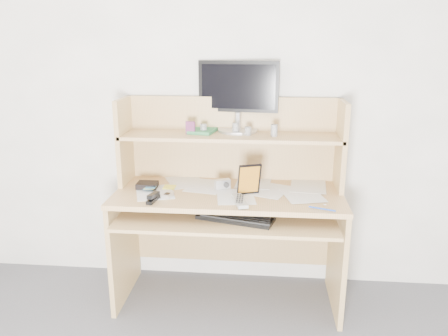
# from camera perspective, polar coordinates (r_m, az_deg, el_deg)

# --- Properties ---
(back_wall) EXTENTS (3.60, 0.04, 2.50)m
(back_wall) POSITION_cam_1_polar(r_m,az_deg,el_deg) (2.89, 1.13, 8.37)
(back_wall) COLOR white
(back_wall) RESTS_ON floor
(desk) EXTENTS (1.40, 0.70, 1.30)m
(desk) POSITION_cam_1_polar(r_m,az_deg,el_deg) (2.79, 0.71, -3.69)
(desk) COLOR tan
(desk) RESTS_ON floor
(paper_clutter) EXTENTS (1.32, 0.54, 0.01)m
(paper_clutter) POSITION_cam_1_polar(r_m,az_deg,el_deg) (2.69, 0.57, -3.10)
(paper_clutter) COLOR white
(paper_clutter) RESTS_ON desk
(keyboard) EXTENTS (0.47, 0.27, 0.03)m
(keyboard) POSITION_cam_1_polar(r_m,az_deg,el_deg) (2.54, 1.50, -6.43)
(keyboard) COLOR black
(keyboard) RESTS_ON desk
(tv_remote) EXTENTS (0.11, 0.21, 0.02)m
(tv_remote) POSITION_cam_1_polar(r_m,az_deg,el_deg) (2.50, 2.07, -4.32)
(tv_remote) COLOR #999994
(tv_remote) RESTS_ON paper_clutter
(flip_phone) EXTENTS (0.06, 0.10, 0.02)m
(flip_phone) POSITION_cam_1_polar(r_m,az_deg,el_deg) (2.62, -7.37, -3.43)
(flip_phone) COLOR silver
(flip_phone) RESTS_ON paper_clutter
(stapler) EXTENTS (0.05, 0.14, 0.04)m
(stapler) POSITION_cam_1_polar(r_m,az_deg,el_deg) (2.57, -9.26, -3.76)
(stapler) COLOR black
(stapler) RESTS_ON paper_clutter
(wallet) EXTENTS (0.13, 0.11, 0.03)m
(wallet) POSITION_cam_1_polar(r_m,az_deg,el_deg) (2.80, -10.00, -2.20)
(wallet) COLOR black
(wallet) RESTS_ON paper_clutter
(sticky_note_pad) EXTENTS (0.07, 0.07, 0.01)m
(sticky_note_pad) POSITION_cam_1_polar(r_m,az_deg,el_deg) (2.79, -7.14, -2.50)
(sticky_note_pad) COLOR yellow
(sticky_note_pad) RESTS_ON desk
(digital_camera) EXTENTS (0.10, 0.08, 0.06)m
(digital_camera) POSITION_cam_1_polar(r_m,az_deg,el_deg) (2.73, -0.21, -2.09)
(digital_camera) COLOR silver
(digital_camera) RESTS_ON paper_clutter
(game_case) EXTENTS (0.13, 0.06, 0.19)m
(game_case) POSITION_cam_1_polar(r_m,az_deg,el_deg) (2.61, 3.31, -1.48)
(game_case) COLOR black
(game_case) RESTS_ON paper_clutter
(blue_pen) EXTENTS (0.14, 0.06, 0.01)m
(blue_pen) POSITION_cam_1_polar(r_m,az_deg,el_deg) (2.46, 12.69, -5.22)
(blue_pen) COLOR #163EAA
(blue_pen) RESTS_ON paper_clutter
(card_box) EXTENTS (0.06, 0.02, 0.08)m
(card_box) POSITION_cam_1_polar(r_m,az_deg,el_deg) (2.75, -4.41, 5.24)
(card_box) COLOR maroon
(card_box) RESTS_ON desk
(shelf_book) EXTENTS (0.18, 0.23, 0.02)m
(shelf_book) POSITION_cam_1_polar(r_m,az_deg,el_deg) (2.82, -2.75, 4.91)
(shelf_book) COLOR #327D56
(shelf_book) RESTS_ON desk
(chip_stack_a) EXTENTS (0.05, 0.05, 0.06)m
(chip_stack_a) POSITION_cam_1_polar(r_m,az_deg,el_deg) (2.79, -2.70, 5.17)
(chip_stack_a) COLOR black
(chip_stack_a) RESTS_ON desk
(chip_stack_b) EXTENTS (0.05, 0.05, 0.07)m
(chip_stack_b) POSITION_cam_1_polar(r_m,az_deg,el_deg) (2.77, 1.53, 5.21)
(chip_stack_b) COLOR silver
(chip_stack_b) RESTS_ON desk
(chip_stack_c) EXTENTS (0.05, 0.05, 0.05)m
(chip_stack_c) POSITION_cam_1_polar(r_m,az_deg,el_deg) (2.73, 3.14, 4.85)
(chip_stack_c) COLOR black
(chip_stack_c) RESTS_ON desk
(chip_stack_d) EXTENTS (0.04, 0.04, 0.07)m
(chip_stack_d) POSITION_cam_1_polar(r_m,az_deg,el_deg) (2.71, 6.57, 4.90)
(chip_stack_d) COLOR silver
(chip_stack_d) RESTS_ON desk
(monitor) EXTENTS (0.52, 0.26, 0.45)m
(monitor) POSITION_cam_1_polar(r_m,az_deg,el_deg) (2.83, 1.87, 9.62)
(monitor) COLOR silver
(monitor) RESTS_ON desk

